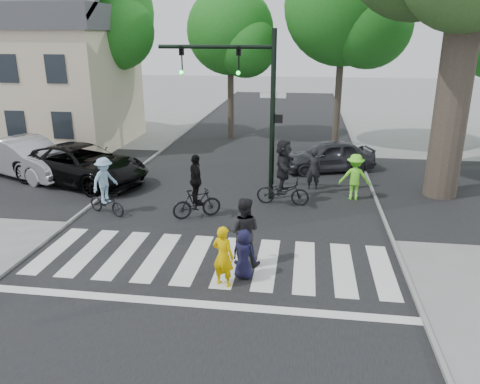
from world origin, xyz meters
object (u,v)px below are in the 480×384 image
object	(u,v)px
traffic_signal	(249,92)
pedestrian_adult	(244,232)
cyclist_left	(106,190)
cyclist_mid	(196,192)
car_suv	(82,164)
car_grey	(328,156)
pedestrian_woman	(223,256)
cyclist_right	(283,176)
pedestrian_child	(244,254)
car_silver	(26,158)

from	to	relation	value
traffic_signal	pedestrian_adult	bearing A→B (deg)	-84.20
pedestrian_adult	cyclist_left	distance (m)	5.87
cyclist_mid	car_suv	xyz separation A→B (m)	(-5.50, 3.07, -0.09)
pedestrian_adult	car_grey	bearing A→B (deg)	-101.47
cyclist_left	car_suv	world-z (taller)	cyclist_left
pedestrian_adult	cyclist_mid	xyz separation A→B (m)	(-1.98, 3.09, -0.05)
pedestrian_woman	pedestrian_adult	distance (m)	1.23
car_suv	cyclist_right	bearing A→B (deg)	-80.42
car_suv	car_grey	distance (m)	10.52
cyclist_left	cyclist_mid	xyz separation A→B (m)	(3.09, 0.13, 0.03)
pedestrian_woman	cyclist_left	distance (m)	6.29
pedestrian_woman	pedestrian_child	size ratio (longest dim) A/B	1.21
pedestrian_woman	car_suv	bearing A→B (deg)	-25.46
cyclist_right	car_grey	bearing A→B (deg)	69.35
cyclist_left	cyclist_right	xyz separation A→B (m)	(5.84, 1.79, 0.20)
cyclist_mid	car_grey	size ratio (longest dim) A/B	0.53
pedestrian_adult	car_suv	xyz separation A→B (m)	(-7.48, 6.16, -0.14)
pedestrian_child	car_suv	xyz separation A→B (m)	(-7.58, 6.88, 0.15)
cyclist_left	car_grey	world-z (taller)	cyclist_left
cyclist_right	traffic_signal	bearing A→B (deg)	157.92
traffic_signal	cyclist_left	size ratio (longest dim) A/B	3.04
pedestrian_woman	pedestrian_adult	xyz separation A→B (m)	(0.33, 1.17, 0.16)
traffic_signal	cyclist_left	bearing A→B (deg)	-152.84
pedestrian_child	cyclist_mid	bearing A→B (deg)	-43.64
pedestrian_adult	pedestrian_woman	bearing A→B (deg)	77.68
traffic_signal	car_silver	bearing A→B (deg)	171.54
cyclist_mid	car_grey	distance (m)	7.77
traffic_signal	pedestrian_child	distance (m)	6.87
car_silver	pedestrian_adult	bearing A→B (deg)	-100.21
traffic_signal	cyclist_right	xyz separation A→B (m)	(1.31, -0.53, -2.84)
pedestrian_woman	car_grey	distance (m)	10.98
traffic_signal	car_silver	size ratio (longest dim) A/B	1.18
cyclist_right	car_grey	distance (m)	5.00
car_suv	car_grey	world-z (taller)	car_suv
pedestrian_child	cyclist_left	bearing A→B (deg)	-17.79
cyclist_mid	car_silver	world-z (taller)	cyclist_mid
traffic_signal	cyclist_right	world-z (taller)	traffic_signal
traffic_signal	pedestrian_woman	world-z (taller)	traffic_signal
car_grey	pedestrian_adult	bearing A→B (deg)	-33.38
pedestrian_adult	car_silver	world-z (taller)	pedestrian_adult
cyclist_mid	cyclist_right	bearing A→B (deg)	31.18
pedestrian_woman	traffic_signal	bearing A→B (deg)	-67.89
pedestrian_child	cyclist_mid	xyz separation A→B (m)	(-2.08, 3.81, 0.25)
cyclist_left	car_silver	size ratio (longest dim) A/B	0.39
pedestrian_child	car_suv	bearing A→B (deg)	-24.55
pedestrian_child	cyclist_right	xyz separation A→B (m)	(0.67, 5.48, 0.42)
car_grey	pedestrian_woman	bearing A→B (deg)	-33.48
pedestrian_adult	car_grey	world-z (taller)	pedestrian_adult
pedestrian_woman	car_suv	size ratio (longest dim) A/B	0.27
cyclist_left	car_grey	xyz separation A→B (m)	(7.59, 6.45, -0.16)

